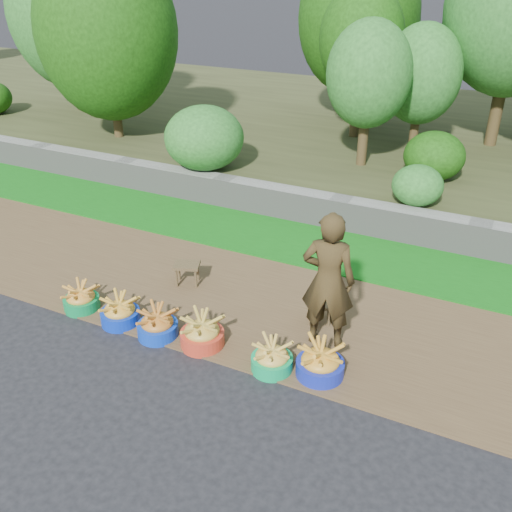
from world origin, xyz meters
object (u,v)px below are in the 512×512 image
at_px(basin_e, 272,358).
at_px(basin_d, 202,333).
at_px(stool_right, 319,306).
at_px(basin_b, 120,312).
at_px(basin_a, 81,299).
at_px(basin_f, 320,363).
at_px(vendor_woman, 328,281).
at_px(stool_left, 187,268).
at_px(basin_c, 157,324).

bearing_deg(basin_e, basin_d, 177.23).
bearing_deg(stool_right, basin_e, -97.88).
height_order(basin_b, stool_right, basin_b).
bearing_deg(basin_e, basin_a, 179.47).
height_order(basin_a, basin_f, basin_f).
bearing_deg(basin_e, vendor_woman, 64.10).
distance_m(basin_b, stool_left, 1.21).
bearing_deg(stool_left, basin_b, -102.46).
xyz_separation_m(basin_c, basin_f, (2.05, 0.17, 0.01)).
xyz_separation_m(basin_c, basin_e, (1.53, 0.03, -0.01)).
relative_size(basin_b, basin_d, 0.93).
relative_size(basin_b, stool_right, 1.27).
height_order(basin_c, basin_f, basin_f).
xyz_separation_m(basin_b, basin_d, (1.18, 0.05, 0.01)).
relative_size(basin_a, basin_e, 0.98).
xyz_separation_m(stool_left, stool_right, (2.01, -0.07, -0.02)).
distance_m(basin_e, basin_f, 0.54).
bearing_deg(basin_a, basin_c, -2.66).
bearing_deg(basin_c, basin_a, 177.34).
relative_size(basin_c, stool_left, 1.16).
bearing_deg(basin_e, basin_c, -178.79).
relative_size(basin_f, vendor_woman, 0.32).
height_order(basin_a, stool_left, basin_a).
bearing_deg(basin_a, basin_d, 0.61).
height_order(basin_a, basin_c, basin_c).
bearing_deg(basin_c, basin_b, 177.75).
xyz_separation_m(basin_a, stool_left, (0.92, 1.15, 0.11)).
xyz_separation_m(basin_d, basin_f, (1.46, 0.09, 0.00)).
bearing_deg(basin_f, basin_d, -176.45).
relative_size(basin_a, basin_f, 0.87).
distance_m(basin_e, vendor_woman, 1.08).
xyz_separation_m(stool_left, vendor_woman, (2.21, -0.43, 0.60)).
distance_m(basin_a, basin_e, 2.78).
height_order(basin_e, stool_left, basin_e).
height_order(basin_f, vendor_woman, vendor_woman).
xyz_separation_m(basin_e, stool_right, (0.15, 1.10, 0.09)).
distance_m(stool_right, vendor_woman, 0.75).
bearing_deg(basin_a, basin_b, -3.02).
distance_m(basin_a, vendor_woman, 3.29).
xyz_separation_m(basin_a, basin_c, (1.25, -0.06, 0.01)).
distance_m(basin_c, stool_left, 1.25).
bearing_deg(basin_f, basin_b, -176.85).
bearing_deg(stool_right, basin_a, -159.87).
bearing_deg(basin_b, stool_right, 26.06).
height_order(basin_c, basin_d, basin_d).
height_order(basin_a, basin_e, basin_e).
height_order(basin_d, vendor_woman, vendor_woman).
bearing_deg(basin_b, stool_left, 77.54).
xyz_separation_m(basin_a, basin_d, (1.84, 0.02, 0.02)).
xyz_separation_m(basin_d, stool_left, (-0.92, 1.13, 0.09)).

